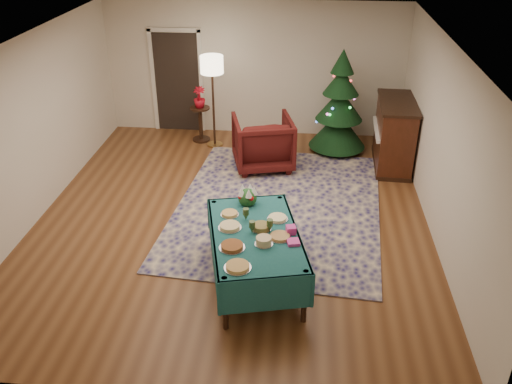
# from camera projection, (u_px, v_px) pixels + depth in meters

# --- Properties ---
(room_shell) EXTENTS (7.00, 7.00, 7.00)m
(room_shell) POSITION_uv_depth(u_px,v_px,m) (231.00, 137.00, 7.84)
(room_shell) COLOR #593319
(room_shell) RESTS_ON ground
(doorway) EXTENTS (1.08, 0.04, 2.16)m
(doorway) POSITION_uv_depth(u_px,v_px,m) (177.00, 80.00, 11.13)
(doorway) COLOR black
(doorway) RESTS_ON ground
(rug) EXTENTS (3.54, 4.46, 0.02)m
(rug) POSITION_uv_depth(u_px,v_px,m) (278.00, 206.00, 8.75)
(rug) COLOR #18154E
(rug) RESTS_ON ground
(buffet_table) EXTENTS (1.50, 2.08, 0.73)m
(buffet_table) POSITION_uv_depth(u_px,v_px,m) (255.00, 243.00, 6.81)
(buffet_table) COLOR black
(buffet_table) RESTS_ON ground
(platter_0) EXTENTS (0.31, 0.31, 0.05)m
(platter_0) POSITION_uv_depth(u_px,v_px,m) (238.00, 267.00, 6.09)
(platter_0) COLOR silver
(platter_0) RESTS_ON buffet_table
(platter_1) EXTENTS (0.31, 0.31, 0.05)m
(platter_1) POSITION_uv_depth(u_px,v_px,m) (232.00, 246.00, 6.44)
(platter_1) COLOR silver
(platter_1) RESTS_ON buffet_table
(platter_2) EXTENTS (0.22, 0.22, 0.10)m
(platter_2) POSITION_uv_depth(u_px,v_px,m) (264.00, 241.00, 6.49)
(platter_2) COLOR silver
(platter_2) RESTS_ON buffet_table
(platter_3) EXTENTS (0.28, 0.28, 0.04)m
(platter_3) POSITION_uv_depth(u_px,v_px,m) (280.00, 237.00, 6.63)
(platter_3) COLOR silver
(platter_3) RESTS_ON buffet_table
(platter_4) EXTENTS (0.30, 0.30, 0.05)m
(platter_4) POSITION_uv_depth(u_px,v_px,m) (230.00, 226.00, 6.82)
(platter_4) COLOR silver
(platter_4) RESTS_ON buffet_table
(platter_5) EXTENTS (0.26, 0.26, 0.07)m
(platter_5) POSITION_uv_depth(u_px,v_px,m) (261.00, 227.00, 6.79)
(platter_5) COLOR silver
(platter_5) RESTS_ON buffet_table
(platter_6) EXTENTS (0.27, 0.27, 0.04)m
(platter_6) POSITION_uv_depth(u_px,v_px,m) (278.00, 218.00, 7.01)
(platter_6) COLOR silver
(platter_6) RESTS_ON buffet_table
(platter_7) EXTENTS (0.24, 0.24, 0.04)m
(platter_7) POSITION_uv_depth(u_px,v_px,m) (230.00, 214.00, 7.11)
(platter_7) COLOR silver
(platter_7) RESTS_ON buffet_table
(goblet_0) EXTENTS (0.08, 0.08, 0.17)m
(goblet_0) POSITION_uv_depth(u_px,v_px,m) (246.00, 214.00, 6.96)
(goblet_0) COLOR #2D471E
(goblet_0) RESTS_ON buffet_table
(goblet_1) EXTENTS (0.08, 0.08, 0.17)m
(goblet_1) POSITION_uv_depth(u_px,v_px,m) (270.00, 225.00, 6.72)
(goblet_1) COLOR #2D471E
(goblet_1) RESTS_ON buffet_table
(goblet_2) EXTENTS (0.08, 0.08, 0.17)m
(goblet_2) POSITION_uv_depth(u_px,v_px,m) (252.00, 227.00, 6.69)
(goblet_2) COLOR #2D471E
(goblet_2) RESTS_ON buffet_table
(napkin_stack) EXTENTS (0.18, 0.18, 0.04)m
(napkin_stack) POSITION_uv_depth(u_px,v_px,m) (293.00, 242.00, 6.52)
(napkin_stack) COLOR #DF3EA1
(napkin_stack) RESTS_ON buffet_table
(gift_box) EXTENTS (0.14, 0.14, 0.10)m
(gift_box) POSITION_uv_depth(u_px,v_px,m) (291.00, 230.00, 6.71)
(gift_box) COLOR #D33A9D
(gift_box) RESTS_ON buffet_table
(centerpiece) EXTENTS (0.26, 0.26, 0.30)m
(centerpiece) POSITION_uv_depth(u_px,v_px,m) (247.00, 196.00, 7.31)
(centerpiece) COLOR #1E4C1E
(centerpiece) RESTS_ON buffet_table
(armchair) EXTENTS (1.23, 1.18, 1.06)m
(armchair) POSITION_uv_depth(u_px,v_px,m) (263.00, 140.00, 9.80)
(armchair) COLOR #410F0E
(armchair) RESTS_ON ground
(floor_lamp) EXTENTS (0.44, 0.44, 1.81)m
(floor_lamp) POSITION_uv_depth(u_px,v_px,m) (212.00, 70.00, 10.18)
(floor_lamp) COLOR #A57F3F
(floor_lamp) RESTS_ON ground
(side_table) EXTENTS (0.40, 0.40, 0.71)m
(side_table) POSITION_uv_depth(u_px,v_px,m) (201.00, 124.00, 10.97)
(side_table) COLOR black
(side_table) RESTS_ON ground
(potted_plant) EXTENTS (0.23, 0.42, 0.23)m
(potted_plant) POSITION_uv_depth(u_px,v_px,m) (200.00, 102.00, 10.74)
(potted_plant) COLOR #AB0C1A
(potted_plant) RESTS_ON side_table
(christmas_tree) EXTENTS (1.37, 1.37, 2.00)m
(christmas_tree) POSITION_uv_depth(u_px,v_px,m) (340.00, 107.00, 10.28)
(christmas_tree) COLOR black
(christmas_tree) RESTS_ON ground
(piano) EXTENTS (0.73, 1.46, 1.24)m
(piano) POSITION_uv_depth(u_px,v_px,m) (394.00, 135.00, 9.82)
(piano) COLOR black
(piano) RESTS_ON ground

